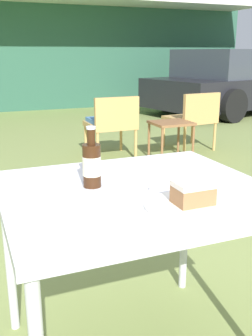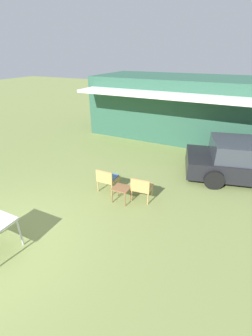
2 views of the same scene
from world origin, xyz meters
name	(u,v)px [view 2 (image 2 of 2)]	position (x,y,z in m)	size (l,w,h in m)	color
cabin_building	(184,107)	(1.81, 9.56, 1.42)	(8.68, 5.11, 2.81)	#2D5B47
wicker_chair_cushioned	(107,178)	(1.04, 3.14, 0.44)	(0.54, 0.54, 0.76)	tan
wicker_chair_plain	(142,187)	(2.17, 3.12, 0.44)	(0.59, 0.59, 0.76)	tan
garden_side_table	(121,189)	(1.68, 2.82, 0.39)	(0.46, 0.40, 0.45)	brown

